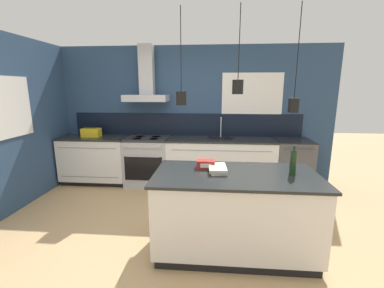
{
  "coord_description": "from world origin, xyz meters",
  "views": [
    {
      "loc": [
        0.54,
        -2.96,
        1.82
      ],
      "look_at": [
        0.24,
        0.55,
        1.05
      ],
      "focal_mm": 24.0,
      "sensor_mm": 36.0,
      "label": 1
    }
  ],
  "objects_px": {
    "dishwasher": "(292,164)",
    "red_supply_box": "(206,164)",
    "oven_range": "(148,161)",
    "bottle_on_island": "(293,163)",
    "book_stack": "(217,169)",
    "yellow_toolbox": "(91,133)"
  },
  "relations": [
    {
      "from": "oven_range",
      "to": "dishwasher",
      "type": "bearing_deg",
      "value": 0.09
    },
    {
      "from": "dishwasher",
      "to": "red_supply_box",
      "type": "height_order",
      "value": "red_supply_box"
    },
    {
      "from": "dishwasher",
      "to": "book_stack",
      "type": "xyz_separation_m",
      "value": [
        -1.39,
        -1.91,
        0.49
      ]
    },
    {
      "from": "oven_range",
      "to": "dishwasher",
      "type": "xyz_separation_m",
      "value": [
        2.69,
        0.0,
        0.0
      ]
    },
    {
      "from": "bottle_on_island",
      "to": "red_supply_box",
      "type": "distance_m",
      "value": 0.95
    },
    {
      "from": "book_stack",
      "to": "yellow_toolbox",
      "type": "xyz_separation_m",
      "value": [
        -2.38,
        1.91,
        0.05
      ]
    },
    {
      "from": "red_supply_box",
      "to": "yellow_toolbox",
      "type": "height_order",
      "value": "yellow_toolbox"
    },
    {
      "from": "oven_range",
      "to": "book_stack",
      "type": "relative_size",
      "value": 2.75
    },
    {
      "from": "oven_range",
      "to": "yellow_toolbox",
      "type": "bearing_deg",
      "value": 179.77
    },
    {
      "from": "oven_range",
      "to": "bottle_on_island",
      "type": "height_order",
      "value": "bottle_on_island"
    },
    {
      "from": "bottle_on_island",
      "to": "book_stack",
      "type": "xyz_separation_m",
      "value": [
        -0.8,
        0.04,
        -0.1
      ]
    },
    {
      "from": "oven_range",
      "to": "book_stack",
      "type": "bearing_deg",
      "value": -55.71
    },
    {
      "from": "dishwasher",
      "to": "bottle_on_island",
      "type": "height_order",
      "value": "bottle_on_island"
    },
    {
      "from": "dishwasher",
      "to": "red_supply_box",
      "type": "distance_m",
      "value": 2.41
    },
    {
      "from": "oven_range",
      "to": "yellow_toolbox",
      "type": "height_order",
      "value": "yellow_toolbox"
    },
    {
      "from": "bottle_on_island",
      "to": "red_supply_box",
      "type": "bearing_deg",
      "value": 170.17
    },
    {
      "from": "red_supply_box",
      "to": "yellow_toolbox",
      "type": "distance_m",
      "value": 2.87
    },
    {
      "from": "dishwasher",
      "to": "yellow_toolbox",
      "type": "relative_size",
      "value": 2.68
    },
    {
      "from": "oven_range",
      "to": "bottle_on_island",
      "type": "bearing_deg",
      "value": -42.9
    },
    {
      "from": "oven_range",
      "to": "red_supply_box",
      "type": "distance_m",
      "value": 2.19
    },
    {
      "from": "bottle_on_island",
      "to": "book_stack",
      "type": "distance_m",
      "value": 0.81
    },
    {
      "from": "book_stack",
      "to": "red_supply_box",
      "type": "xyz_separation_m",
      "value": [
        -0.13,
        0.12,
        0.02
      ]
    }
  ]
}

